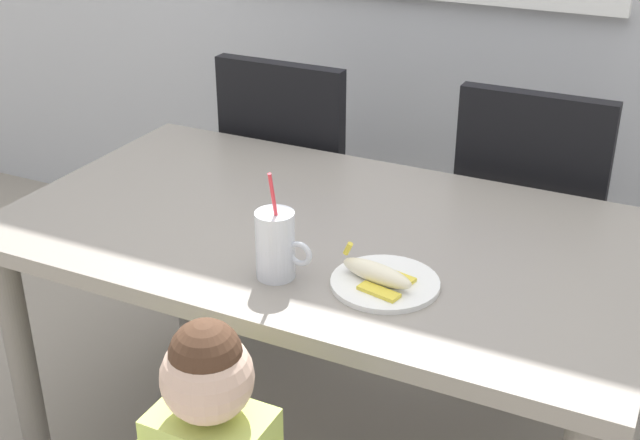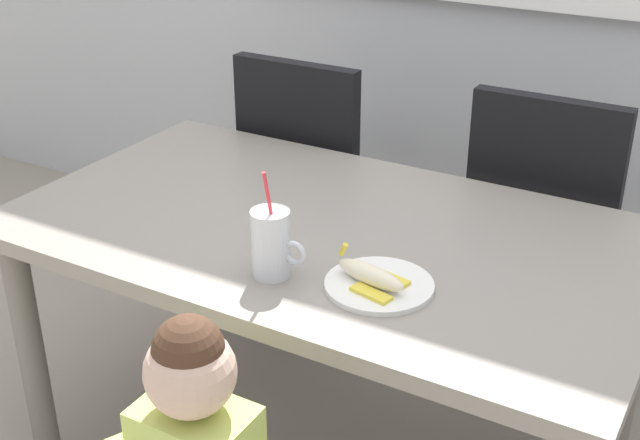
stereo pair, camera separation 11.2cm
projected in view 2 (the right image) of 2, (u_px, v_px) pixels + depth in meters
dining_table at (327, 260)px, 2.04m from camera, size 1.54×0.88×0.73m
dining_chair_left at (315, 178)px, 2.75m from camera, size 0.44×0.44×0.96m
dining_chair_right at (547, 225)px, 2.43m from camera, size 0.44×0.44×0.96m
milk_cup at (271, 247)px, 1.76m from camera, size 0.13×0.08×0.25m
snack_plate at (379, 285)px, 1.73m from camera, size 0.23×0.23×0.01m
peeled_banana at (372, 276)px, 1.72m from camera, size 0.18×0.12×0.07m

